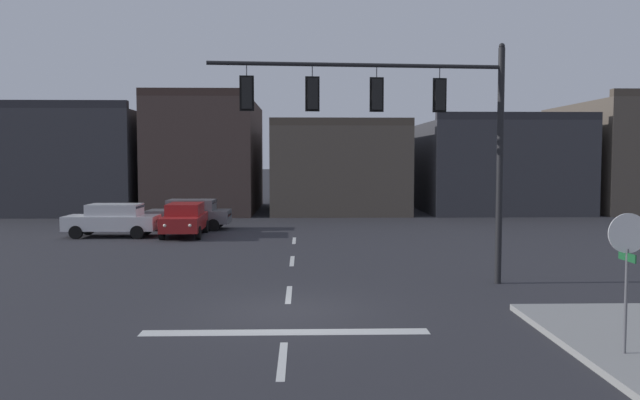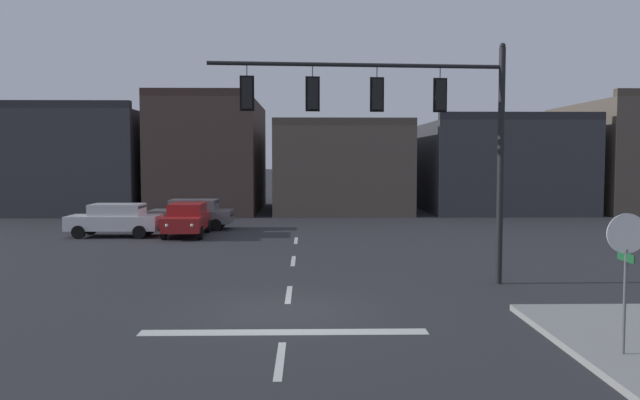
# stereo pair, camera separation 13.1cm
# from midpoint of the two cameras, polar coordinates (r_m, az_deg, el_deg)

# --- Properties ---
(ground_plane) EXTENTS (400.00, 400.00, 0.00)m
(ground_plane) POSITION_cam_midpoint_polar(r_m,az_deg,el_deg) (16.73, -3.11, -9.67)
(ground_plane) COLOR #2B2B30
(stop_bar_paint) EXTENTS (6.40, 0.50, 0.01)m
(stop_bar_paint) POSITION_cam_midpoint_polar(r_m,az_deg,el_deg) (14.79, -3.32, -11.44)
(stop_bar_paint) COLOR silver
(stop_bar_paint) RESTS_ON ground
(lane_centreline) EXTENTS (0.16, 26.40, 0.01)m
(lane_centreline) POSITION_cam_midpoint_polar(r_m,az_deg,el_deg) (18.68, -2.94, -8.23)
(lane_centreline) COLOR silver
(lane_centreline) RESTS_ON ground
(signal_mast_near_side) EXTENTS (8.87, 0.85, 7.31)m
(signal_mast_near_side) POSITION_cam_midpoint_polar(r_m,az_deg,el_deg) (19.78, 7.03, 7.35)
(signal_mast_near_side) COLOR black
(signal_mast_near_side) RESTS_ON ground
(stop_sign) EXTENTS (0.76, 0.64, 2.83)m
(stop_sign) POSITION_cam_midpoint_polar(r_m,az_deg,el_deg) (13.62, 24.99, -3.92)
(stop_sign) COLOR #56565B
(stop_sign) RESTS_ON ground
(car_lot_nearside) EXTENTS (4.49, 2.00, 1.61)m
(car_lot_nearside) POSITION_cam_midpoint_polar(r_m,az_deg,el_deg) (35.89, -11.41, -1.16)
(car_lot_nearside) COLOR slate
(car_lot_nearside) RESTS_ON ground
(car_lot_middle) EXTENTS (4.48, 1.97, 1.61)m
(car_lot_middle) POSITION_cam_midpoint_polar(r_m,az_deg,el_deg) (33.44, -17.74, -1.62)
(car_lot_middle) COLOR silver
(car_lot_middle) RESTS_ON ground
(car_lot_farside) EXTENTS (2.01, 4.50, 1.61)m
(car_lot_farside) POSITION_cam_midpoint_polar(r_m,az_deg,el_deg) (32.92, -11.83, -1.60)
(car_lot_farside) COLOR #A81E1E
(car_lot_farside) RESTS_ON ground
(building_row) EXTENTS (50.80, 12.75, 8.30)m
(building_row) POSITION_cam_midpoint_polar(r_m,az_deg,el_deg) (47.95, 3.10, 3.29)
(building_row) COLOR #38383D
(building_row) RESTS_ON ground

